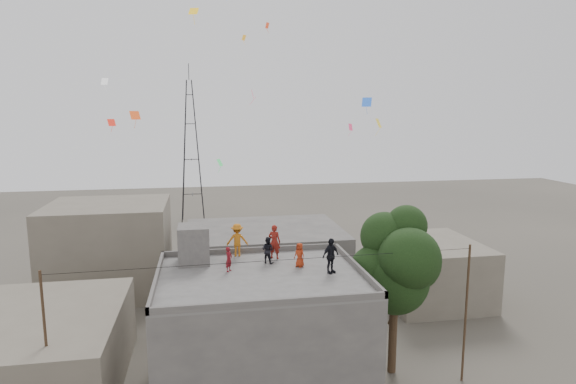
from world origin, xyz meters
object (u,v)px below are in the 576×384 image
Objects in this scene: transmission_tower at (191,152)px; person_red_adult at (274,242)px; stair_head_box at (194,244)px; tree at (398,263)px; person_dark_adult at (331,256)px.

transmission_tower is 37.81m from person_red_adult.
person_red_adult is (4.29, -0.01, -0.06)m from stair_head_box.
stair_head_box reaches higher than person_red_adult.
person_red_adult is (-6.28, 2.00, 0.93)m from tree.
tree is 6.66m from person_red_adult.
transmission_tower is 41.03m from person_dark_adult.
stair_head_box is 10.80m from tree.
tree is at bearing -10.74° from stair_head_box.
transmission_tower reaches higher than tree.
person_dark_adult is at bearing -79.51° from transmission_tower.
person_dark_adult is (2.37, -2.88, -0.06)m from person_red_adult.
tree is 4.10m from person_dark_adult.
stair_head_box is 37.46m from transmission_tower.
transmission_tower reaches higher than person_red_adult.
transmission_tower is 10.68× the size of person_red_adult.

